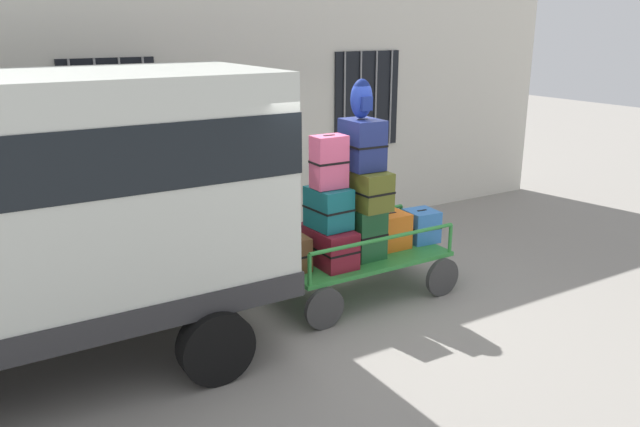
# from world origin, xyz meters

# --- Properties ---
(ground_plane) EXTENTS (40.00, 40.00, 0.00)m
(ground_plane) POSITION_xyz_m (0.00, 0.00, 0.00)
(ground_plane) COLOR gray
(building_wall) EXTENTS (12.00, 0.38, 5.00)m
(building_wall) POSITION_xyz_m (0.00, 2.66, 2.50)
(building_wall) COLOR silver
(building_wall) RESTS_ON ground
(luggage_cart) EXTENTS (2.14, 1.13, 0.52)m
(luggage_cart) POSITION_xyz_m (0.36, -0.00, 0.41)
(luggage_cart) COLOR #2D8438
(luggage_cart) RESTS_ON ground
(cart_railing) EXTENTS (2.01, 0.99, 0.36)m
(cart_railing) POSITION_xyz_m (0.36, -0.00, 0.81)
(cart_railing) COLOR #2D8438
(cart_railing) RESTS_ON luggage_cart
(suitcase_left_bottom) EXTENTS (0.38, 0.32, 0.39)m
(suitcase_left_bottom) POSITION_xyz_m (-0.58, -0.03, 0.71)
(suitcase_left_bottom) COLOR brown
(suitcase_left_bottom) RESTS_ON luggage_cart
(suitcase_midleft_bottom) EXTENTS (0.40, 0.73, 0.43)m
(suitcase_midleft_bottom) POSITION_xyz_m (-0.11, -0.04, 0.73)
(suitcase_midleft_bottom) COLOR maroon
(suitcase_midleft_bottom) RESTS_ON luggage_cart
(suitcase_midleft_middle) EXTENTS (0.41, 0.51, 0.47)m
(suitcase_midleft_middle) POSITION_xyz_m (-0.11, -0.04, 1.18)
(suitcase_midleft_middle) COLOR #0F5960
(suitcase_midleft_middle) RESTS_ON suitcase_midleft_bottom
(suitcase_midleft_top) EXTENTS (0.38, 0.26, 0.59)m
(suitcase_midleft_top) POSITION_xyz_m (-0.11, -0.04, 1.70)
(suitcase_midleft_top) COLOR #CC4C72
(suitcase_midleft_top) RESTS_ON suitcase_midleft_middle
(suitcase_center_bottom) EXTENTS (0.39, 0.65, 0.61)m
(suitcase_center_bottom) POSITION_xyz_m (0.36, 0.03, 0.82)
(suitcase_center_bottom) COLOR #194C28
(suitcase_center_bottom) RESTS_ON luggage_cart
(suitcase_center_middle) EXTENTS (0.39, 0.82, 0.44)m
(suitcase_center_middle) POSITION_xyz_m (0.36, 0.01, 1.34)
(suitcase_center_middle) COLOR #4C5119
(suitcase_center_middle) RESTS_ON suitcase_center_bottom
(suitcase_center_top) EXTENTS (0.41, 0.50, 0.57)m
(suitcase_center_top) POSITION_xyz_m (0.36, -0.00, 1.85)
(suitcase_center_top) COLOR navy
(suitcase_center_top) RESTS_ON suitcase_center_middle
(suitcase_midright_bottom) EXTENTS (0.41, 0.39, 0.44)m
(suitcase_midright_bottom) POSITION_xyz_m (0.83, 0.03, 0.73)
(suitcase_midright_bottom) COLOR orange
(suitcase_midright_bottom) RESTS_ON luggage_cart
(suitcase_right_bottom) EXTENTS (0.40, 0.41, 0.41)m
(suitcase_right_bottom) POSITION_xyz_m (1.30, 0.01, 0.72)
(suitcase_right_bottom) COLOR #3372C6
(suitcase_right_bottom) RESTS_ON luggage_cart
(backpack) EXTENTS (0.27, 0.22, 0.44)m
(backpack) POSITION_xyz_m (0.35, 0.02, 2.35)
(backpack) COLOR navy
(backpack) RESTS_ON suitcase_center_top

